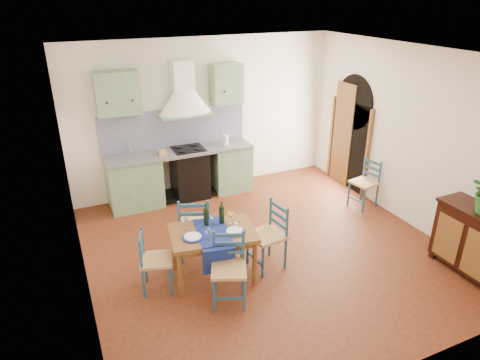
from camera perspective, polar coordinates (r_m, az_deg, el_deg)
name	(u,v)px	position (r m, az deg, el deg)	size (l,w,h in m)	color
floor	(266,249)	(6.43, 3.51, -9.22)	(5.00, 5.00, 0.00)	#441A0E
back_wall	(185,141)	(7.73, -7.31, 5.21)	(5.00, 0.96, 2.80)	silver
right_wall	(396,136)	(7.44, 20.13, 5.49)	(0.26, 5.00, 2.80)	silver
left_wall	(73,195)	(5.19, -21.39, -1.88)	(0.04, 5.00, 2.80)	silver
ceiling	(272,54)	(5.43, 4.28, 16.39)	(5.00, 5.00, 0.01)	white
dining_table	(213,237)	(5.56, -3.61, -7.57)	(1.19, 0.92, 1.01)	brown
chair_near	(229,268)	(5.24, -1.51, -11.68)	(0.54, 0.54, 0.89)	navy
chair_far	(195,226)	(6.03, -5.99, -6.12)	(0.59, 0.59, 0.97)	navy
chair_left	(154,261)	(5.54, -11.38, -10.48)	(0.48, 0.48, 0.83)	navy
chair_right	(269,235)	(5.84, 3.86, -7.36)	(0.49, 0.49, 0.93)	navy
chair_spare	(365,183)	(7.77, 16.36, -0.34)	(0.46, 0.46, 0.85)	navy
sideboard	(475,239)	(6.49, 28.84, -6.92)	(0.50, 1.05, 0.94)	black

